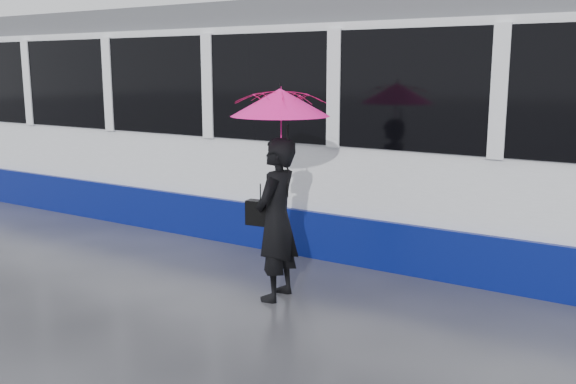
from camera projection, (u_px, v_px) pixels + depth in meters
The scene contains 6 objects.
ground at pixel (233, 279), 7.58m from camera, with size 90.00×90.00×0.00m, color #2B2B30.
rails at pixel (334, 233), 9.65m from camera, with size 34.00×1.51×0.02m.
tram at pixel (409, 129), 8.74m from camera, with size 26.00×2.56×3.35m.
woman at pixel (276, 220), 6.80m from camera, with size 0.64×0.42×1.74m, color black.
umbrella at pixel (280, 122), 6.58m from camera, with size 1.14×1.14×1.18m.
handbag at pixel (261, 213), 6.92m from camera, with size 0.33×0.17×0.45m.
Camera 1 is at (4.45, -5.76, 2.45)m, focal length 40.00 mm.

